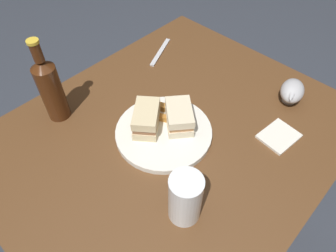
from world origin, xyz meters
TOP-DOWN VIEW (x-y plane):
  - ground_plane at (0.00, 0.00)m, footprint 6.00×6.00m
  - dining_table at (0.00, 0.00)m, footprint 1.05×0.86m
  - plate at (-0.03, 0.01)m, footprint 0.29×0.29m
  - sandwich_half_left at (0.02, -0.01)m, footprint 0.13×0.13m
  - sandwich_half_right at (-0.05, 0.06)m, footprint 0.13×0.13m
  - potato_wedge_front at (-0.00, 0.05)m, footprint 0.04×0.05m
  - potato_wedge_middle at (-0.01, 0.08)m, footprint 0.04×0.04m
  - potato_wedge_back at (0.03, 0.08)m, footprint 0.04×0.05m
  - pint_glass at (-0.17, -0.20)m, footprint 0.08×0.08m
  - gravy_boat at (0.36, -0.19)m, footprint 0.13×0.11m
  - cider_bottle at (-0.19, 0.30)m, footprint 0.07×0.07m
  - napkin at (0.20, -0.24)m, footprint 0.12×0.10m
  - fork at (0.26, 0.31)m, footprint 0.17×0.09m

SIDE VIEW (x-z plane):
  - ground_plane at x=0.00m, z-range 0.00..0.00m
  - dining_table at x=0.00m, z-range 0.00..0.75m
  - fork at x=0.26m, z-range 0.75..0.75m
  - napkin at x=0.20m, z-range 0.75..0.76m
  - plate at x=-0.03m, z-range 0.75..0.77m
  - potato_wedge_middle at x=-0.01m, z-range 0.77..0.78m
  - potato_wedge_front at x=0.00m, z-range 0.77..0.78m
  - potato_wedge_back at x=0.03m, z-range 0.77..0.79m
  - gravy_boat at x=0.36m, z-range 0.75..0.83m
  - sandwich_half_left at x=0.02m, z-range 0.77..0.83m
  - sandwich_half_right at x=-0.05m, z-range 0.77..0.83m
  - pint_glass at x=-0.17m, z-range 0.74..0.88m
  - cider_bottle at x=-0.19m, z-range 0.72..1.00m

